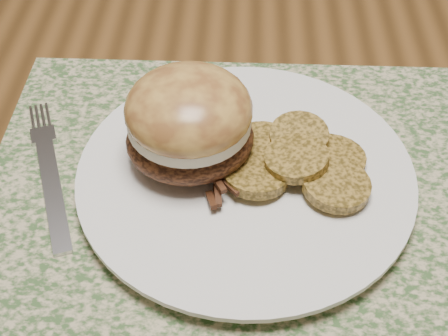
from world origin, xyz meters
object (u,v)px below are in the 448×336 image
at_px(pork_sandwich, 189,122).
at_px(fork, 49,170).
at_px(dining_table, 193,73).
at_px(dinner_plate, 245,176).

bearing_deg(pork_sandwich, fork, 162.14).
bearing_deg(dining_table, fork, -111.89).
bearing_deg(fork, pork_sandwich, -16.17).
height_order(dining_table, pork_sandwich, pork_sandwich).
distance_m(dining_table, fork, 0.28).
height_order(pork_sandwich, fork, pork_sandwich).
height_order(dining_table, dinner_plate, dinner_plate).
relative_size(dining_table, pork_sandwich, 11.22).
xyz_separation_m(dining_table, dinner_plate, (0.07, -0.26, 0.09)).
bearing_deg(fork, dining_table, 48.15).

